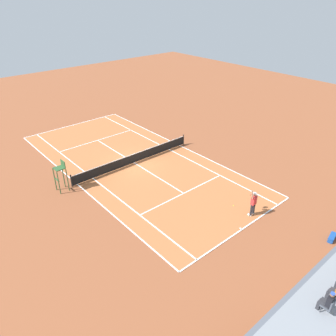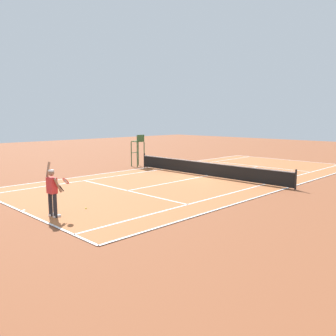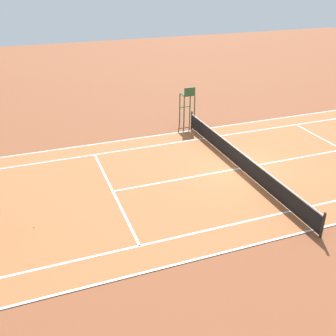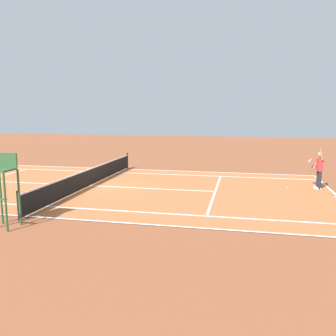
{
  "view_description": "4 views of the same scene",
  "coord_description": "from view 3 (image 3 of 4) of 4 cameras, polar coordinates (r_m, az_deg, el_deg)",
  "views": [
    {
      "loc": [
        14.26,
        21.15,
        13.68
      ],
      "look_at": [
        -0.52,
        3.98,
        1.0
      ],
      "focal_mm": 34.78,
      "sensor_mm": 36.0,
      "label": 1
    },
    {
      "loc": [
        -13.82,
        17.41,
        3.72
      ],
      "look_at": [
        -0.52,
        3.98,
        1.0
      ],
      "focal_mm": 37.41,
      "sensor_mm": 36.0,
      "label": 2
    },
    {
      "loc": [
        -15.09,
        9.43,
        8.91
      ],
      "look_at": [
        -0.52,
        3.98,
        1.0
      ],
      "focal_mm": 42.38,
      "sensor_mm": 36.0,
      "label": 3
    },
    {
      "loc": [
        16.44,
        7.58,
        3.75
      ],
      "look_at": [
        -0.52,
        3.98,
        1.0
      ],
      "focal_mm": 37.38,
      "sensor_mm": 36.0,
      "label": 4
    }
  ],
  "objects": [
    {
      "name": "ground_plane",
      "position": [
        19.9,
        10.25,
        -0.12
      ],
      "size": [
        80.0,
        80.0,
        0.0
      ],
      "primitive_type": "plane",
      "color": "brown"
    },
    {
      "name": "court",
      "position": [
        19.9,
        10.25,
        -0.09
      ],
      "size": [
        11.08,
        23.88,
        0.03
      ],
      "color": "#B76638",
      "rests_on": "ground"
    },
    {
      "name": "net",
      "position": [
        19.67,
        10.37,
        1.24
      ],
      "size": [
        11.98,
        0.1,
        1.07
      ],
      "color": "black",
      "rests_on": "ground"
    },
    {
      "name": "tennis_ball",
      "position": [
        16.14,
        -18.73,
        -8.05
      ],
      "size": [
        0.07,
        0.07,
        0.07
      ],
      "primitive_type": "sphere",
      "color": "#D1E533",
      "rests_on": "ground"
    },
    {
      "name": "umpire_chair",
      "position": [
        24.8,
        2.85,
        9.66
      ],
      "size": [
        0.77,
        0.77,
        2.44
      ],
      "color": "#2D562D",
      "rests_on": "ground"
    }
  ]
}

